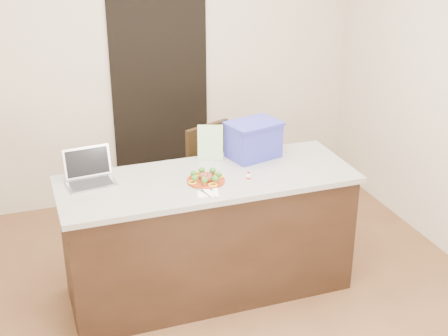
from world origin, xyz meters
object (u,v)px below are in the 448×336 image
object	(u,v)px
laptop	(89,173)
yogurt_bottle	(249,177)
island	(208,235)
chair	(212,178)
blue_box	(254,140)
plate	(206,180)
napkin	(208,193)

from	to	relation	value
laptop	yogurt_bottle	bearing A→B (deg)	-24.05
laptop	island	bearing A→B (deg)	-19.47
island	chair	xyz separation A→B (m)	(0.27, 0.72, 0.10)
chair	blue_box	bearing A→B (deg)	-95.43
island	yogurt_bottle	world-z (taller)	yogurt_bottle
plate	blue_box	distance (m)	0.57
napkin	chair	xyz separation A→B (m)	(0.34, 0.96, -0.36)
napkin	yogurt_bottle	distance (m)	0.34
yogurt_bottle	laptop	world-z (taller)	laptop
plate	napkin	distance (m)	0.18
laptop	blue_box	xyz separation A→B (m)	(1.21, 0.03, 0.08)
plate	laptop	distance (m)	0.79
blue_box	napkin	bearing A→B (deg)	-151.16
island	laptop	distance (m)	0.96
laptop	blue_box	world-z (taller)	blue_box
napkin	chair	world-z (taller)	chair
laptop	chair	world-z (taller)	laptop
napkin	yogurt_bottle	xyz separation A→B (m)	(0.32, 0.09, 0.02)
island	chair	size ratio (longest dim) A/B	2.08
island	napkin	size ratio (longest dim) A/B	15.39
blue_box	laptop	bearing A→B (deg)	167.58
island	laptop	size ratio (longest dim) A/B	6.11
island	yogurt_bottle	bearing A→B (deg)	-31.74
island	blue_box	xyz separation A→B (m)	(0.43, 0.23, 0.60)
plate	napkin	size ratio (longest dim) A/B	1.92
island	plate	xyz separation A→B (m)	(-0.04, -0.07, 0.47)
yogurt_bottle	laptop	size ratio (longest dim) A/B	0.19
yogurt_bottle	laptop	xyz separation A→B (m)	(-1.02, 0.35, 0.04)
napkin	chair	bearing A→B (deg)	70.33
laptop	plate	bearing A→B (deg)	-25.13
yogurt_bottle	laptop	bearing A→B (deg)	161.23
chair	napkin	bearing A→B (deg)	-133.79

